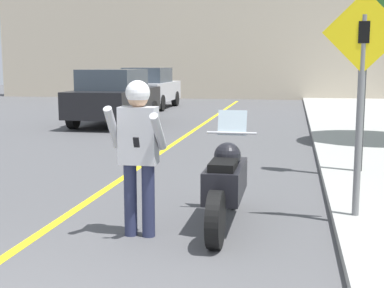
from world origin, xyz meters
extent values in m
cube|color=yellow|center=(-0.60, 6.00, 0.00)|extent=(0.12, 36.00, 0.01)
cube|color=beige|center=(0.00, 26.00, 3.03)|extent=(28.00, 1.20, 6.06)
cylinder|color=black|center=(1.37, 2.77, 0.30)|extent=(0.14, 0.60, 0.60)
cylinder|color=black|center=(1.37, 4.38, 0.30)|extent=(0.14, 0.60, 0.60)
cube|color=black|center=(1.37, 3.57, 0.53)|extent=(0.40, 1.11, 0.36)
sphere|color=black|center=(1.37, 3.72, 0.79)|extent=(0.32, 0.32, 0.32)
cube|color=black|center=(1.37, 3.32, 0.75)|extent=(0.28, 0.48, 0.10)
cylinder|color=silver|center=(1.37, 4.13, 1.01)|extent=(0.62, 0.03, 0.03)
cube|color=silver|center=(1.37, 4.20, 1.13)|extent=(0.36, 0.12, 0.31)
cylinder|color=#282D4C|center=(0.40, 3.00, 0.40)|extent=(0.14, 0.14, 0.80)
cylinder|color=#282D4C|center=(0.60, 3.00, 0.40)|extent=(0.14, 0.14, 0.80)
cube|color=#B7B7BC|center=(0.50, 3.00, 1.10)|extent=(0.40, 0.22, 0.61)
cylinder|color=#B7B7BC|center=(0.25, 2.90, 1.20)|extent=(0.09, 0.37, 0.48)
cylinder|color=#B7B7BC|center=(0.75, 2.88, 1.17)|extent=(0.09, 0.43, 0.43)
sphere|color=tan|center=(0.50, 3.00, 1.51)|extent=(0.22, 0.22, 0.22)
sphere|color=white|center=(0.50, 3.00, 1.56)|extent=(0.26, 0.26, 0.26)
cube|color=black|center=(0.56, 2.72, 1.07)|extent=(0.06, 0.05, 0.11)
cylinder|color=slate|center=(2.86, 3.86, 1.25)|extent=(0.08, 0.08, 2.28)
cube|color=yellow|center=(2.86, 3.84, 2.20)|extent=(0.91, 0.02, 0.91)
cube|color=black|center=(2.86, 3.83, 2.20)|extent=(0.12, 0.01, 0.24)
cylinder|color=#2D2D30|center=(3.19, 6.56, 2.07)|extent=(0.12, 0.12, 3.92)
cylinder|color=black|center=(-4.08, 14.53, 0.32)|extent=(0.22, 0.64, 0.64)
cylinder|color=black|center=(-2.42, 14.53, 0.32)|extent=(0.22, 0.64, 0.64)
cylinder|color=black|center=(-4.08, 11.92, 0.32)|extent=(0.22, 0.64, 0.64)
cylinder|color=black|center=(-2.42, 11.92, 0.32)|extent=(0.22, 0.64, 0.64)
cube|color=black|center=(-3.25, 13.23, 0.70)|extent=(1.80, 4.20, 0.76)
cube|color=#38424C|center=(-3.25, 13.06, 1.38)|extent=(1.58, 2.18, 0.60)
cylinder|color=black|center=(-4.62, 20.45, 0.32)|extent=(0.22, 0.64, 0.64)
cylinder|color=black|center=(-2.96, 20.45, 0.32)|extent=(0.22, 0.64, 0.64)
cylinder|color=black|center=(-4.62, 17.85, 0.32)|extent=(0.22, 0.64, 0.64)
cylinder|color=black|center=(-2.96, 17.85, 0.32)|extent=(0.22, 0.64, 0.64)
cube|color=silver|center=(-3.79, 19.15, 0.70)|extent=(1.80, 4.20, 0.76)
cube|color=#38424C|center=(-3.79, 18.98, 1.38)|extent=(1.58, 2.18, 0.60)
camera|label=1|loc=(2.11, -2.42, 1.87)|focal=50.00mm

